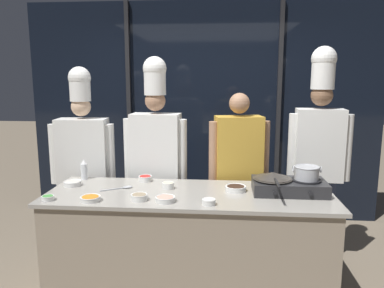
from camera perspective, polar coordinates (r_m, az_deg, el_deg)
name	(u,v)px	position (r m, az deg, el deg)	size (l,w,h in m)	color
window_wall_back	(203,113)	(4.70, 1.65, 4.76)	(4.37, 0.09, 2.70)	black
demo_counter	(189,244)	(3.17, -0.40, -15.00)	(2.27, 0.78, 0.88)	gray
portable_stove	(289,186)	(3.09, 14.57, -6.24)	(0.57, 0.35, 0.11)	#28282B
frying_pan	(273,176)	(3.04, 12.19, -4.76)	(0.31, 0.53, 0.05)	#38332D
stock_pot	(307,173)	(3.08, 17.08, -4.18)	(0.22, 0.19, 0.11)	#B7BABF
squeeze_bottle_clear	(84,170)	(3.51, -16.12, -3.81)	(0.06, 0.06, 0.18)	white
prep_bowl_onion	(73,183)	(3.34, -17.74, -5.67)	(0.15, 0.15, 0.04)	white
prep_bowl_carrots	(90,198)	(2.90, -15.23, -7.99)	(0.15, 0.15, 0.04)	white
prep_bowl_mushrooms	(139,197)	(2.85, -8.05, -7.97)	(0.13, 0.13, 0.05)	white
prep_bowl_noodles	(168,185)	(3.11, -3.66, -6.26)	(0.10, 0.10, 0.05)	white
prep_bowl_bell_pepper	(145,178)	(3.35, -7.14, -5.19)	(0.12, 0.12, 0.05)	white
prep_bowl_soy_glaze	(236,188)	(3.06, 6.67, -6.67)	(0.17, 0.17, 0.04)	white
prep_bowl_rice	(209,201)	(2.73, 2.57, -8.75)	(0.10, 0.10, 0.04)	white
prep_bowl_shrimp	(165,199)	(2.80, -4.09, -8.31)	(0.15, 0.15, 0.04)	white
prep_bowl_scallions	(48,198)	(3.02, -21.11, -7.64)	(0.09, 0.09, 0.04)	white
serving_spoon_slotted	(123,188)	(3.17, -10.41, -6.55)	(0.25, 0.17, 0.02)	#B2B5BA
chef_head	(83,153)	(3.77, -16.24, -1.33)	(0.62, 0.29, 1.89)	#4C4C51
chef_sous	(156,148)	(3.56, -5.51, -0.58)	(0.60, 0.26, 1.98)	#2D3856
person_guest	(238,163)	(3.53, 7.05, -2.87)	(0.56, 0.30, 1.65)	#232326
chef_line	(319,141)	(3.68, 18.80, 0.37)	(0.57, 0.25, 2.07)	#2D3856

